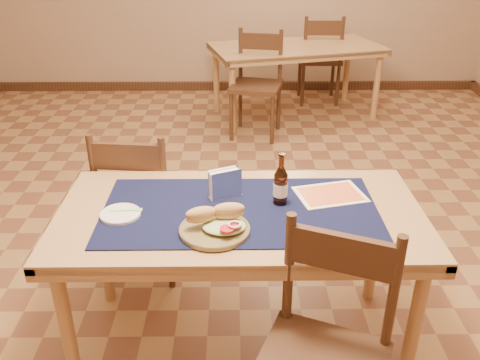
{
  "coord_description": "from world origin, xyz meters",
  "views": [
    {
      "loc": [
        -0.02,
        -2.72,
        1.88
      ],
      "look_at": [
        0.0,
        -0.7,
        0.85
      ],
      "focal_mm": 38.0,
      "sensor_mm": 36.0,
      "label": 1
    }
  ],
  "objects_px": {
    "main_table": "(240,227)",
    "beer_bottle": "(281,185)",
    "back_table": "(296,54)",
    "chair_main_near": "(324,357)",
    "napkin_holder": "(225,184)",
    "sandwich_plate": "(217,225)",
    "chair_main_far": "(140,200)"
  },
  "relations": [
    {
      "from": "chair_main_near",
      "to": "sandwich_plate",
      "type": "bearing_deg",
      "value": 132.48
    },
    {
      "from": "beer_bottle",
      "to": "napkin_holder",
      "type": "distance_m",
      "value": 0.25
    },
    {
      "from": "back_table",
      "to": "napkin_holder",
      "type": "height_order",
      "value": "napkin_holder"
    },
    {
      "from": "chair_main_far",
      "to": "napkin_holder",
      "type": "height_order",
      "value": "chair_main_far"
    },
    {
      "from": "chair_main_near",
      "to": "sandwich_plate",
      "type": "relative_size",
      "value": 3.31
    },
    {
      "from": "chair_main_near",
      "to": "chair_main_far",
      "type": "bearing_deg",
      "value": 125.65
    },
    {
      "from": "main_table",
      "to": "sandwich_plate",
      "type": "bearing_deg",
      "value": -119.21
    },
    {
      "from": "chair_main_near",
      "to": "main_table",
      "type": "bearing_deg",
      "value": 116.04
    },
    {
      "from": "sandwich_plate",
      "to": "beer_bottle",
      "type": "distance_m",
      "value": 0.36
    },
    {
      "from": "chair_main_far",
      "to": "napkin_holder",
      "type": "bearing_deg",
      "value": -43.54
    },
    {
      "from": "back_table",
      "to": "beer_bottle",
      "type": "height_order",
      "value": "beer_bottle"
    },
    {
      "from": "back_table",
      "to": "beer_bottle",
      "type": "xyz_separation_m",
      "value": [
        -0.44,
        -3.27,
        0.18
      ]
    },
    {
      "from": "chair_main_near",
      "to": "beer_bottle",
      "type": "distance_m",
      "value": 0.75
    },
    {
      "from": "chair_main_far",
      "to": "beer_bottle",
      "type": "relative_size",
      "value": 3.88
    },
    {
      "from": "back_table",
      "to": "chair_main_near",
      "type": "height_order",
      "value": "chair_main_near"
    },
    {
      "from": "chair_main_near",
      "to": "beer_bottle",
      "type": "xyz_separation_m",
      "value": [
        -0.11,
        0.66,
        0.35
      ]
    },
    {
      "from": "beer_bottle",
      "to": "back_table",
      "type": "bearing_deg",
      "value": 82.38
    },
    {
      "from": "sandwich_plate",
      "to": "back_table",
      "type": "bearing_deg",
      "value": 78.5
    },
    {
      "from": "main_table",
      "to": "napkin_holder",
      "type": "height_order",
      "value": "napkin_holder"
    },
    {
      "from": "main_table",
      "to": "napkin_holder",
      "type": "xyz_separation_m",
      "value": [
        -0.07,
        0.12,
        0.15
      ]
    },
    {
      "from": "back_table",
      "to": "chair_main_near",
      "type": "bearing_deg",
      "value": -94.7
    },
    {
      "from": "chair_main_far",
      "to": "chair_main_near",
      "type": "bearing_deg",
      "value": -54.35
    },
    {
      "from": "main_table",
      "to": "beer_bottle",
      "type": "distance_m",
      "value": 0.26
    },
    {
      "from": "back_table",
      "to": "chair_main_far",
      "type": "distance_m",
      "value": 2.99
    },
    {
      "from": "napkin_holder",
      "to": "back_table",
      "type": "bearing_deg",
      "value": 77.99
    },
    {
      "from": "back_table",
      "to": "napkin_holder",
      "type": "xyz_separation_m",
      "value": [
        -0.68,
        -3.21,
        0.15
      ]
    },
    {
      "from": "chair_main_near",
      "to": "beer_bottle",
      "type": "relative_size",
      "value": 4.01
    },
    {
      "from": "main_table",
      "to": "chair_main_near",
      "type": "xyz_separation_m",
      "value": [
        0.29,
        -0.6,
        -0.17
      ]
    },
    {
      "from": "main_table",
      "to": "back_table",
      "type": "bearing_deg",
      "value": 79.53
    },
    {
      "from": "sandwich_plate",
      "to": "beer_bottle",
      "type": "relative_size",
      "value": 1.21
    },
    {
      "from": "main_table",
      "to": "back_table",
      "type": "distance_m",
      "value": 3.38
    },
    {
      "from": "chair_main_far",
      "to": "sandwich_plate",
      "type": "height_order",
      "value": "chair_main_far"
    }
  ]
}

